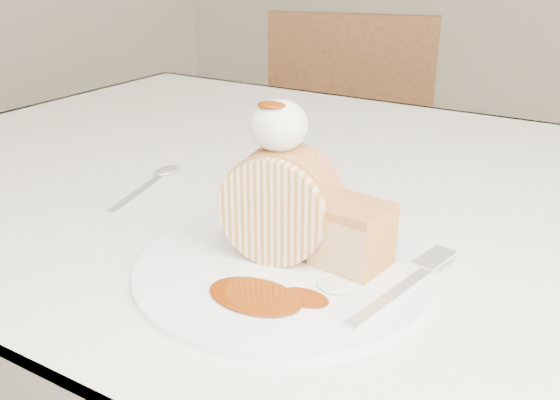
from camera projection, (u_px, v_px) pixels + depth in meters
The scene contains 10 objects.
table at pixel (350, 251), 0.81m from camera, with size 1.40×0.90×0.75m.
chair_far at pixel (353, 151), 1.72m from camera, with size 0.51×0.51×0.88m.
plate at pixel (284, 268), 0.58m from camera, with size 0.28×0.28×0.01m, color white.
roulade_slice at pixel (280, 204), 0.58m from camera, with size 0.10×0.10×0.06m, color beige.
cake_chunk at pixel (352, 239), 0.57m from camera, with size 0.06×0.06×0.05m, color #C37E49.
whipped_cream at pixel (279, 125), 0.55m from camera, with size 0.05×0.05×0.05m, color silver.
caramel_drizzle at pixel (271, 98), 0.53m from camera, with size 0.03×0.02×0.01m, color #6A2604.
caramel_pool at pixel (255, 296), 0.52m from camera, with size 0.09×0.06×0.00m, color #6A2604, non-canonical shape.
fork at pixel (391, 297), 0.52m from camera, with size 0.02×0.16×0.00m, color silver.
spoon at pixel (138, 193), 0.75m from camera, with size 0.02×0.15×0.00m, color silver.
Camera 1 is at (0.30, -0.47, 1.03)m, focal length 40.00 mm.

